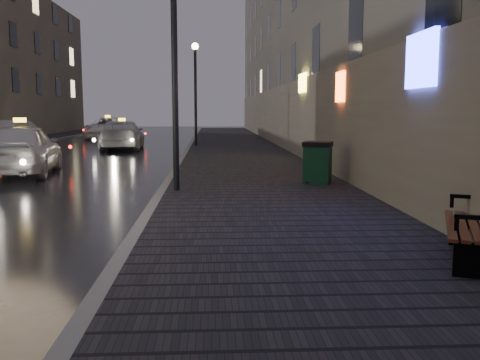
# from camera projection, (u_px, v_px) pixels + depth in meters

# --- Properties ---
(sidewalk) EXTENTS (4.60, 58.00, 0.15)m
(sidewalk) POSITION_uv_depth(u_px,v_px,m) (236.00, 148.00, 27.28)
(sidewalk) COLOR black
(sidewalk) RESTS_ON ground
(curb) EXTENTS (0.20, 58.00, 0.15)m
(curb) POSITION_uv_depth(u_px,v_px,m) (189.00, 148.00, 27.16)
(curb) COLOR slate
(curb) RESTS_ON ground
(curb_far) EXTENTS (0.20, 58.00, 0.15)m
(curb_far) POSITION_uv_depth(u_px,v_px,m) (10.00, 149.00, 26.69)
(curb_far) COLOR slate
(curb_far) RESTS_ON ground
(building_near) EXTENTS (1.80, 50.00, 13.00)m
(building_near) POSITION_uv_depth(u_px,v_px,m) (288.00, 31.00, 30.58)
(building_near) COLOR #605B54
(building_near) RESTS_ON ground
(building_far_c) EXTENTS (6.00, 22.00, 11.00)m
(building_far_c) POSITION_uv_depth(u_px,v_px,m) (12.00, 67.00, 43.48)
(building_far_c) COLOR #6B6051
(building_far_c) RESTS_ON ground
(lamp_near) EXTENTS (0.36, 0.36, 5.28)m
(lamp_near) POSITION_uv_depth(u_px,v_px,m) (174.00, 42.00, 11.88)
(lamp_near) COLOR black
(lamp_near) RESTS_ON sidewalk
(lamp_far) EXTENTS (0.36, 0.36, 5.28)m
(lamp_far) POSITION_uv_depth(u_px,v_px,m) (195.00, 81.00, 27.72)
(lamp_far) COLOR black
(lamp_far) RESTS_ON sidewalk
(bench) EXTENTS (1.26, 1.89, 0.92)m
(bench) POSITION_uv_depth(u_px,v_px,m) (480.00, 224.00, 6.48)
(bench) COLOR black
(bench) RESTS_ON sidewalk
(trash_bin) EXTENTS (0.88, 0.88, 1.05)m
(trash_bin) POSITION_uv_depth(u_px,v_px,m) (318.00, 162.00, 13.47)
(trash_bin) COLOR black
(trash_bin) RESTS_ON sidewalk
(taxi_near) EXTENTS (2.49, 4.94, 1.61)m
(taxi_near) POSITION_uv_depth(u_px,v_px,m) (21.00, 149.00, 16.46)
(taxi_near) COLOR silver
(taxi_near) RESTS_ON ground
(car_left_mid) EXTENTS (1.99, 4.77, 1.53)m
(car_left_mid) POSITION_uv_depth(u_px,v_px,m) (3.00, 138.00, 23.78)
(car_left_mid) COLOR #A0A2A8
(car_left_mid) RESTS_ON ground
(taxi_mid) EXTENTS (2.37, 5.11, 1.45)m
(taxi_mid) POSITION_uv_depth(u_px,v_px,m) (122.00, 135.00, 27.14)
(taxi_mid) COLOR silver
(taxi_mid) RESTS_ON ground
(taxi_far) EXTENTS (2.75, 5.51, 1.50)m
(taxi_far) POSITION_uv_depth(u_px,v_px,m) (108.00, 128.00, 37.64)
(taxi_far) COLOR silver
(taxi_far) RESTS_ON ground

